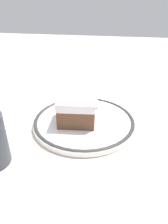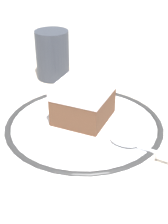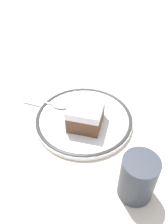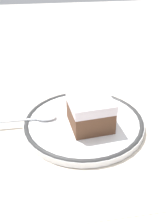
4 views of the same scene
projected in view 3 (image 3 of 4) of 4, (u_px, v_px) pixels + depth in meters
The scene contains 6 objects.
ground_plane at pixel (101, 123), 0.59m from camera, with size 2.40×2.40×0.00m, color #B7B2A8.
placemat at pixel (101, 123), 0.59m from camera, with size 0.42×0.43×0.00m, color beige.
plate at pixel (84, 119), 0.59m from camera, with size 0.23×0.23×0.01m.
cake_slice at pixel (86, 114), 0.55m from camera, with size 0.08×0.09×0.06m.
spoon at pixel (54, 104), 0.61m from camera, with size 0.12×0.02×0.01m.
cup at pixel (137, 180), 0.43m from camera, with size 0.06×0.06×0.09m.
Camera 3 is at (0.10, -0.40, 0.42)m, focal length 40.03 mm.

